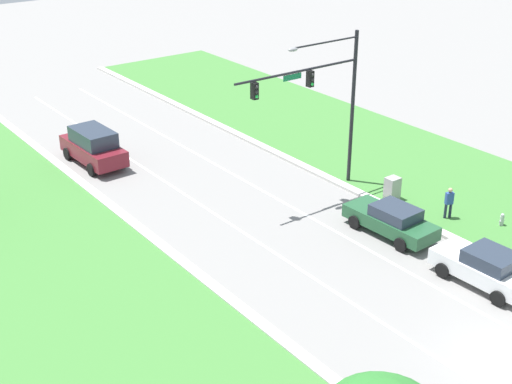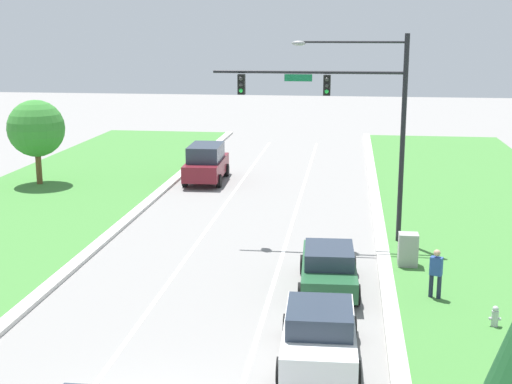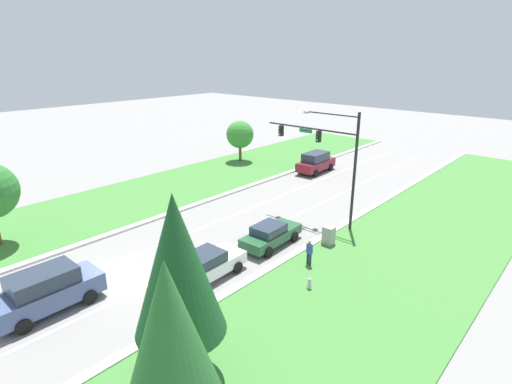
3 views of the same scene
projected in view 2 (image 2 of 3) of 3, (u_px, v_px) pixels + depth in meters
traffic_signal_mast at (350, 106)px, 28.12m from camera, size 7.68×0.41×8.36m
forest_sedan at (329, 267)px, 23.75m from camera, size 2.11×4.69×1.52m
burgundy_suv at (206, 163)px, 40.48m from camera, size 2.27×5.01×2.14m
white_sedan at (319, 332)px, 18.54m from camera, size 2.16×4.46×1.61m
utility_cabinet at (408, 251)px, 25.92m from camera, size 0.70×0.60×1.29m
pedestrian at (436, 272)px, 22.74m from camera, size 0.43×0.35×1.69m
fire_hydrant at (495, 318)px, 20.67m from camera, size 0.34×0.20×0.70m
oak_near_left_tree at (36, 129)px, 39.10m from camera, size 3.13×3.13×4.75m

